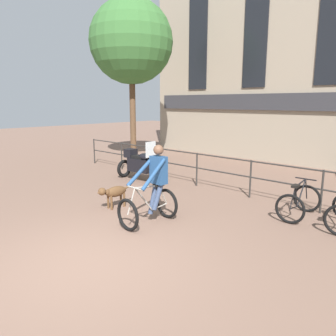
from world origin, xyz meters
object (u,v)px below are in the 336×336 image
object	(u,v)px
dog	(114,192)
parked_bicycle_near_lamp	(299,202)
cyclist_with_bike	(153,189)
parked_motorcycle	(140,164)

from	to	relation	value
dog	parked_bicycle_near_lamp	size ratio (longest dim) A/B	0.87
cyclist_with_bike	dog	world-z (taller)	cyclist_with_bike
dog	parked_bicycle_near_lamp	distance (m)	4.37
parked_motorcycle	dog	bearing A→B (deg)	-148.26
cyclist_with_bike	parked_bicycle_near_lamp	bearing A→B (deg)	51.31
cyclist_with_bike	parked_motorcycle	size ratio (longest dim) A/B	0.96
cyclist_with_bike	dog	xyz separation A→B (m)	(-1.42, 0.02, -0.36)
parked_motorcycle	parked_bicycle_near_lamp	size ratio (longest dim) A/B	1.56
parked_bicycle_near_lamp	cyclist_with_bike	bearing A→B (deg)	46.64
dog	parked_bicycle_near_lamp	world-z (taller)	parked_bicycle_near_lamp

